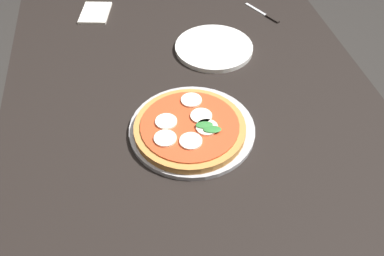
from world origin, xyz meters
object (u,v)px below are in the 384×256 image
(pizza, at_px, (190,128))
(knife, at_px, (266,15))
(dining_table, at_px, (197,141))
(serving_tray, at_px, (192,129))
(plate_white, at_px, (214,48))
(napkin, at_px, (95,13))

(pizza, distance_m, knife, 0.59)
(dining_table, xyz_separation_m, serving_tray, (-0.05, 0.02, 0.11))
(dining_table, distance_m, pizza, 0.14)
(serving_tray, bearing_deg, plate_white, -21.83)
(serving_tray, relative_size, knife, 2.12)
(plate_white, bearing_deg, dining_table, 158.66)
(pizza, relative_size, napkin, 2.03)
(knife, bearing_deg, pizza, 144.23)
(napkin, relative_size, knife, 0.91)
(dining_table, xyz_separation_m, knife, (0.42, -0.31, 0.10))
(serving_tray, bearing_deg, dining_table, -24.11)
(plate_white, relative_size, napkin, 1.77)
(serving_tray, distance_m, plate_white, 0.34)
(plate_white, distance_m, napkin, 0.43)
(pizza, bearing_deg, dining_table, -26.10)
(pizza, xyz_separation_m, plate_white, (0.33, -0.13, -0.02))
(dining_table, height_order, plate_white, plate_white)
(pizza, distance_m, plate_white, 0.35)
(pizza, bearing_deg, serving_tray, -35.43)
(serving_tray, xyz_separation_m, napkin, (0.59, 0.21, -0.00))
(dining_table, bearing_deg, napkin, 23.99)
(serving_tray, height_order, knife, serving_tray)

